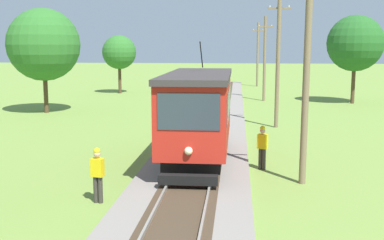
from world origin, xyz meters
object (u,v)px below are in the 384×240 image
at_px(red_tram, 198,112).
at_px(tree_right_far, 355,43).
at_px(tree_left_near, 119,52).
at_px(second_worker, 262,145).
at_px(utility_pole_far, 265,58).
at_px(tree_right_near, 44,45).
at_px(utility_pole_distant, 258,54).
at_px(utility_pole_mid, 278,59).
at_px(track_worker, 98,173).
at_px(utility_pole_near_tram, 306,71).

relative_size(red_tram, tree_right_far, 1.14).
height_order(red_tram, tree_right_far, tree_right_far).
bearing_deg(tree_left_near, second_worker, -66.30).
distance_m(red_tram, tree_left_near, 31.19).
height_order(red_tram, second_worker, red_tram).
relative_size(utility_pole_far, tree_right_near, 0.98).
relative_size(red_tram, utility_pole_distant, 1.12).
relative_size(red_tram, tree_right_near, 1.12).
distance_m(utility_pole_far, tree_right_far, 7.69).
bearing_deg(utility_pole_mid, red_tram, -112.81).
distance_m(utility_pole_distant, tree_right_far, 18.34).
height_order(utility_pole_distant, tree_right_far, utility_pole_distant).
height_order(track_worker, tree_right_near, tree_right_near).
bearing_deg(red_tram, track_worker, -117.23).
bearing_deg(utility_pole_mid, second_worker, -97.59).
bearing_deg(utility_pole_near_tram, utility_pole_distant, 90.00).
xyz_separation_m(utility_pole_near_tram, utility_pole_distant, (0.00, 41.91, -0.16)).
xyz_separation_m(utility_pole_near_tram, track_worker, (-6.72, -2.67, -3.08)).
xyz_separation_m(tree_left_near, tree_right_far, (21.96, -6.77, 0.88)).
xyz_separation_m(red_tram, second_worker, (2.62, -0.67, -1.21)).
relative_size(utility_pole_near_tram, utility_pole_mid, 0.98).
bearing_deg(utility_pole_far, tree_left_near, 159.49).
distance_m(utility_pole_distant, track_worker, 45.18).
xyz_separation_m(utility_pole_far, tree_right_far, (7.47, -1.35, 1.26)).
xyz_separation_m(utility_pole_mid, track_worker, (-6.72, -14.79, -3.14)).
xyz_separation_m(utility_pole_distant, tree_right_far, (7.47, -16.71, 1.19)).
bearing_deg(utility_pole_mid, utility_pole_near_tram, -90.00).
xyz_separation_m(utility_pole_near_tram, tree_right_far, (7.47, 25.20, 1.03)).
height_order(tree_left_near, tree_right_far, tree_right_far).
bearing_deg(tree_right_far, track_worker, -116.98).
distance_m(utility_pole_mid, tree_right_near, 17.19).
bearing_deg(utility_pole_far, tree_right_near, -150.26).
xyz_separation_m(second_worker, tree_left_near, (-13.15, 29.96, 3.22)).
bearing_deg(utility_pole_mid, utility_pole_distant, 90.00).
bearing_deg(track_worker, second_worker, 141.35).
xyz_separation_m(red_tram, utility_pole_far, (3.97, 23.87, 1.63)).
xyz_separation_m(second_worker, tree_right_near, (-15.07, 15.16, 3.99)).
height_order(track_worker, second_worker, same).
xyz_separation_m(red_tram, utility_pole_near_tram, (3.97, -2.68, 1.87)).
bearing_deg(utility_pole_near_tram, red_tram, 146.03).
height_order(utility_pole_far, tree_right_far, same).
distance_m(utility_pole_near_tram, utility_pole_mid, 12.12).
distance_m(track_worker, tree_left_near, 35.64).
xyz_separation_m(second_worker, tree_right_far, (8.81, 23.19, 4.10)).
height_order(red_tram, utility_pole_near_tram, utility_pole_near_tram).
bearing_deg(tree_right_far, utility_pole_mid, -119.72).
relative_size(utility_pole_far, utility_pole_distant, 0.98).
relative_size(utility_pole_far, track_worker, 4.18).
height_order(second_worker, tree_right_far, tree_right_far).
bearing_deg(tree_left_near, track_worker, -77.35).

